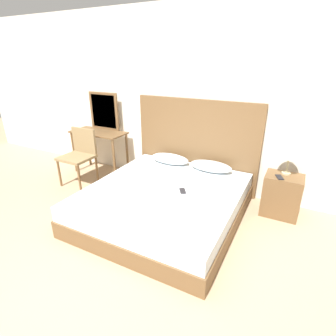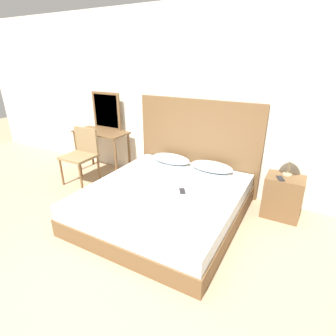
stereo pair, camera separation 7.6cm
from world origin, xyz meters
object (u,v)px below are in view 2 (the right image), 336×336
phone_on_nightstand (280,178)px  chair (82,152)px  bed (164,203)px  table_lamp (292,152)px  phone_on_bed (182,191)px  vanity_desk (101,139)px  nightstand (282,197)px

phone_on_nightstand → chair: chair is taller
bed → table_lamp: size_ratio=5.01×
bed → phone_on_bed: (0.24, 0.04, 0.21)m
bed → phone_on_bed: 0.32m
vanity_desk → chair: size_ratio=1.09×
bed → table_lamp: (1.35, 0.83, 0.68)m
phone_on_bed → chair: size_ratio=0.18×
phone_on_bed → chair: (-1.96, 0.25, 0.12)m
bed → nightstand: bearing=29.4°
bed → vanity_desk: 1.93m
table_lamp → chair: 3.15m
bed → chair: bearing=170.5°
bed → nightstand: 1.55m
phone_on_bed → vanity_desk: (-1.96, 0.72, 0.21)m
nightstand → phone_on_bed: bearing=-147.2°
chair → table_lamp: bearing=10.0°
bed → phone_on_bed: bearing=10.3°
nightstand → chair: chair is taller
table_lamp → phone_on_nightstand: (-0.06, -0.16, -0.31)m
bed → vanity_desk: vanity_desk is taller
phone_on_bed → table_lamp: size_ratio=0.40×
phone_on_bed → phone_on_nightstand: phone_on_nightstand is taller
table_lamp → chair: bearing=-170.0°
phone_on_nightstand → chair: size_ratio=0.18×
nightstand → table_lamp: 0.60m
phone_on_bed → nightstand: bearing=32.8°
nightstand → table_lamp: size_ratio=1.40×
nightstand → table_lamp: table_lamp is taller
phone_on_bed → nightstand: 1.33m
vanity_desk → chair: (-0.00, -0.47, -0.09)m
nightstand → chair: bearing=-171.3°
nightstand → table_lamp: (0.00, 0.07, 0.60)m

